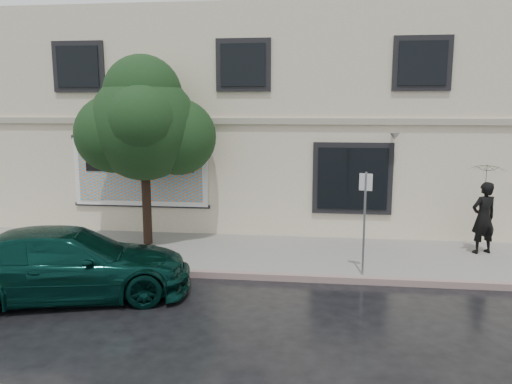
# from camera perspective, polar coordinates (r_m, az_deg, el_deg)

# --- Properties ---
(ground) EXTENTS (90.00, 90.00, 0.00)m
(ground) POSITION_cam_1_polar(r_m,az_deg,el_deg) (10.68, -5.29, -12.43)
(ground) COLOR black
(ground) RESTS_ON ground
(sidewalk) EXTENTS (20.00, 3.50, 0.15)m
(sidewalk) POSITION_cam_1_polar(r_m,az_deg,el_deg) (13.67, -2.41, -7.04)
(sidewalk) COLOR gray
(sidewalk) RESTS_ON ground
(curb) EXTENTS (20.00, 0.18, 0.16)m
(curb) POSITION_cam_1_polar(r_m,az_deg,el_deg) (12.03, -3.78, -9.43)
(curb) COLOR gray
(curb) RESTS_ON ground
(building) EXTENTS (20.00, 8.12, 7.00)m
(building) POSITION_cam_1_polar(r_m,az_deg,el_deg) (18.78, 0.38, 8.17)
(building) COLOR beige
(building) RESTS_ON ground
(billboard) EXTENTS (4.30, 0.16, 2.20)m
(billboard) POSITION_cam_1_polar(r_m,az_deg,el_deg) (15.65, -13.11, 2.27)
(billboard) COLOR white
(billboard) RESTS_ON ground
(car) EXTENTS (5.52, 3.58, 1.48)m
(car) POSITION_cam_1_polar(r_m,az_deg,el_deg) (11.39, -20.64, -7.64)
(car) COLOR #072B26
(car) RESTS_ON ground
(pedestrian) EXTENTS (0.82, 0.68, 1.93)m
(pedestrian) POSITION_cam_1_polar(r_m,az_deg,el_deg) (14.52, 24.56, -2.70)
(pedestrian) COLOR black
(pedestrian) RESTS_ON sidewalk
(umbrella) EXTENTS (1.17, 1.17, 0.72)m
(umbrella) POSITION_cam_1_polar(r_m,az_deg,el_deg) (14.32, 24.94, 2.49)
(umbrella) COLOR black
(umbrella) RESTS_ON pedestrian
(street_tree) EXTENTS (2.97, 2.97, 4.81)m
(street_tree) POSITION_cam_1_polar(r_m,az_deg,el_deg) (14.19, -12.71, 7.25)
(street_tree) COLOR black
(street_tree) RESTS_ON sidewalk
(sign_pole) EXTENTS (0.29, 0.11, 2.42)m
(sign_pole) POSITION_cam_1_polar(r_m,az_deg,el_deg) (11.67, 12.31, -2.39)
(sign_pole) COLOR gray
(sign_pole) RESTS_ON sidewalk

